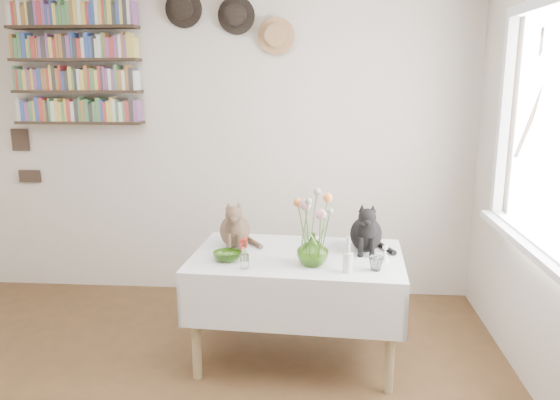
# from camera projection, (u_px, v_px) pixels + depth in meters

# --- Properties ---
(room) EXTENTS (4.08, 4.58, 2.58)m
(room) POSITION_uv_depth(u_px,v_px,m) (117.00, 207.00, 2.15)
(room) COLOR brown
(room) RESTS_ON ground
(window) EXTENTS (0.12, 1.52, 1.32)m
(window) POSITION_uv_depth(u_px,v_px,m) (552.00, 149.00, 2.75)
(window) COLOR white
(window) RESTS_ON room
(dining_table) EXTENTS (1.33, 0.90, 0.68)m
(dining_table) POSITION_uv_depth(u_px,v_px,m) (297.00, 281.00, 3.38)
(dining_table) COLOR white
(dining_table) RESTS_ON room
(tabby_cat) EXTENTS (0.24, 0.29, 0.32)m
(tabby_cat) POSITION_uv_depth(u_px,v_px,m) (235.00, 222.00, 3.50)
(tabby_cat) COLOR brown
(tabby_cat) RESTS_ON dining_table
(black_cat) EXTENTS (0.23, 0.29, 0.33)m
(black_cat) POSITION_uv_depth(u_px,v_px,m) (366.00, 225.00, 3.40)
(black_cat) COLOR black
(black_cat) RESTS_ON dining_table
(flower_vase) EXTENTS (0.19, 0.19, 0.19)m
(flower_vase) POSITION_uv_depth(u_px,v_px,m) (313.00, 249.00, 3.15)
(flower_vase) COLOR #6EAA32
(flower_vase) RESTS_ON dining_table
(green_bowl) EXTENTS (0.20, 0.20, 0.05)m
(green_bowl) POSITION_uv_depth(u_px,v_px,m) (227.00, 256.00, 3.24)
(green_bowl) COLOR #6EAA32
(green_bowl) RESTS_ON dining_table
(drinking_glass) EXTENTS (0.12, 0.12, 0.08)m
(drinking_glass) POSITION_uv_depth(u_px,v_px,m) (376.00, 264.00, 3.07)
(drinking_glass) COLOR white
(drinking_glass) RESTS_ON dining_table
(candlestick) EXTENTS (0.06, 0.06, 0.21)m
(candlestick) POSITION_uv_depth(u_px,v_px,m) (348.00, 261.00, 3.03)
(candlestick) COLOR white
(candlestick) RESTS_ON dining_table
(berry_jar) EXTENTS (0.05, 0.05, 0.21)m
(berry_jar) POSITION_uv_depth(u_px,v_px,m) (244.00, 253.00, 3.08)
(berry_jar) COLOR white
(berry_jar) RESTS_ON dining_table
(porcelain_figurine) EXTENTS (0.06, 0.06, 0.10)m
(porcelain_figurine) POSITION_uv_depth(u_px,v_px,m) (385.00, 255.00, 3.21)
(porcelain_figurine) COLOR white
(porcelain_figurine) RESTS_ON dining_table
(flower_bouquet) EXTENTS (0.17, 0.13, 0.39)m
(flower_bouquet) POSITION_uv_depth(u_px,v_px,m) (313.00, 208.00, 3.10)
(flower_bouquet) COLOR #4C7233
(flower_bouquet) RESTS_ON flower_vase
(bookshelf_unit) EXTENTS (1.00, 0.16, 0.91)m
(bookshelf_unit) POSITION_uv_depth(u_px,v_px,m) (76.00, 65.00, 4.20)
(bookshelf_unit) COLOR #322519
(bookshelf_unit) RESTS_ON room
(wall_hats) EXTENTS (0.98, 0.09, 0.48)m
(wall_hats) POSITION_uv_depth(u_px,v_px,m) (232.00, 20.00, 4.07)
(wall_hats) COLOR black
(wall_hats) RESTS_ON room
(wall_art_plaques) EXTENTS (0.21, 0.02, 0.44)m
(wall_art_plaques) POSITION_uv_depth(u_px,v_px,m) (24.00, 155.00, 4.47)
(wall_art_plaques) COLOR #38281E
(wall_art_plaques) RESTS_ON room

